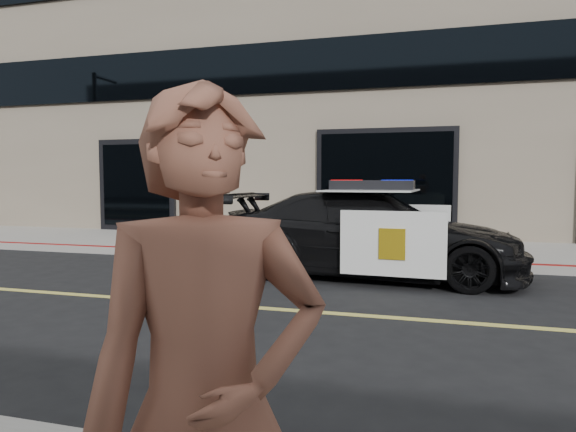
# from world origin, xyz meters

# --- Properties ---
(ground) EXTENTS (120.00, 120.00, 0.00)m
(ground) POSITION_xyz_m (0.00, 0.00, 0.00)
(ground) COLOR black
(ground) RESTS_ON ground
(sidewalk_n) EXTENTS (60.00, 3.50, 0.15)m
(sidewalk_n) POSITION_xyz_m (0.00, 5.25, 0.07)
(sidewalk_n) COLOR gray
(sidewalk_n) RESTS_ON ground
(building_n) EXTENTS (60.00, 7.00, 12.00)m
(building_n) POSITION_xyz_m (0.00, 10.50, 6.00)
(building_n) COLOR #756856
(building_n) RESTS_ON ground
(police_car) EXTENTS (2.50, 5.07, 1.60)m
(police_car) POSITION_xyz_m (-0.80, 2.50, 0.72)
(police_car) COLOR black
(police_car) RESTS_ON ground
(fire_hydrant) EXTENTS (0.38, 0.53, 0.85)m
(fire_hydrant) POSITION_xyz_m (-3.49, 4.27, 0.55)
(fire_hydrant) COLOR silver
(fire_hydrant) RESTS_ON sidewalk_n
(pedestrian_a) EXTENTS (0.97, 0.93, 1.70)m
(pedestrian_a) POSITION_xyz_m (-0.34, -4.80, 1.00)
(pedestrian_a) COLOR brown
(pedestrian_a) RESTS_ON sidewalk_s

